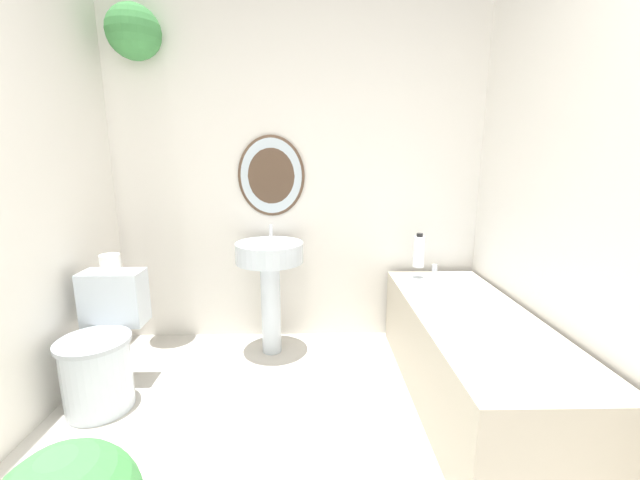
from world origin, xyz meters
name	(u,v)px	position (x,y,z in m)	size (l,w,h in m)	color
wall_back	(284,166)	(-0.10, 2.39, 1.29)	(2.74, 0.34, 2.40)	silver
wall_right	(603,193)	(1.34, 1.19, 1.20)	(0.06, 2.49, 2.40)	silver
toilet	(102,351)	(-1.06, 1.55, 0.30)	(0.37, 0.53, 0.70)	silver
pedestal_sink	(270,269)	(-0.19, 2.10, 0.60)	(0.45, 0.45, 0.89)	silver
bathtub	(471,356)	(0.98, 1.51, 0.27)	(0.63, 1.63, 0.60)	#B2A893
shampoo_bottle	(419,251)	(0.84, 2.17, 0.71)	(0.08, 0.08, 0.24)	white
bath_mat	(261,406)	(-0.19, 1.46, 0.01)	(0.68, 0.36, 0.02)	silver
toilet_paper_roll	(110,263)	(-1.06, 1.74, 0.75)	(0.11, 0.11, 0.10)	white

